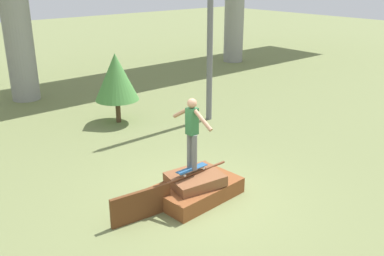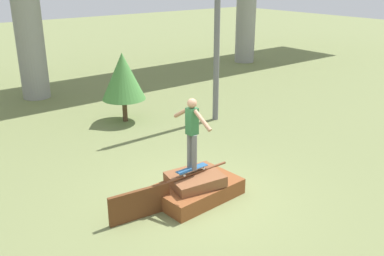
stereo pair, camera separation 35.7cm
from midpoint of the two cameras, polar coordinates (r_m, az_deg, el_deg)
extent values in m
plane|color=olive|center=(10.13, 1.68, -9.24)|extent=(80.00, 80.00, 0.00)
cube|color=brown|center=(10.04, 1.69, -8.31)|extent=(2.07, 1.34, 0.38)
cube|color=brown|center=(9.86, 1.44, -6.85)|extent=(1.33, 1.19, 0.30)
cylinder|color=brown|center=(9.83, 1.72, -5.93)|extent=(1.72, 0.06, 0.06)
cube|color=#5B3319|center=(9.26, -5.86, -10.05)|extent=(1.40, 0.24, 0.66)
cube|color=#23517F|center=(9.75, 1.05, -5.43)|extent=(0.81, 0.20, 0.01)
cylinder|color=silver|center=(10.00, 2.01, -5.11)|extent=(0.05, 0.03, 0.05)
cylinder|color=silver|center=(9.89, 2.62, -5.42)|extent=(0.05, 0.03, 0.05)
cylinder|color=silver|center=(9.67, -0.56, -6.01)|extent=(0.05, 0.03, 0.05)
cylinder|color=silver|center=(9.56, 0.04, -6.35)|extent=(0.05, 0.03, 0.05)
cylinder|color=slate|center=(9.64, 0.75, -2.99)|extent=(0.12, 0.12, 0.83)
cylinder|color=slate|center=(9.52, 1.39, -3.31)|extent=(0.12, 0.12, 0.83)
cube|color=#2D6638|center=(9.31, 1.10, 0.91)|extent=(0.22, 0.21, 0.60)
sphere|color=#A37556|center=(9.19, 1.11, 3.32)|extent=(0.21, 0.21, 0.21)
cylinder|color=#A37556|center=(9.54, -0.26, 2.09)|extent=(0.09, 0.55, 0.38)
cylinder|color=#A37556|center=(9.02, 2.54, 0.99)|extent=(0.09, 0.55, 0.38)
cylinder|color=gray|center=(18.42, -20.68, 14.12)|extent=(1.10, 1.10, 6.83)
cylinder|color=gray|center=(24.96, 7.72, 16.48)|extent=(1.10, 1.10, 6.83)
cylinder|color=slate|center=(14.52, 4.13, 15.34)|extent=(0.20, 0.20, 7.51)
cylinder|color=#4C3823|center=(15.10, -8.27, 2.39)|extent=(0.17, 0.17, 0.81)
cone|color=#4C8E42|center=(14.78, -8.51, 6.85)|extent=(1.49, 1.49, 1.60)
camera|label=1|loc=(0.18, -88.91, 0.40)|focal=40.00mm
camera|label=2|loc=(0.18, 91.09, -0.40)|focal=40.00mm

